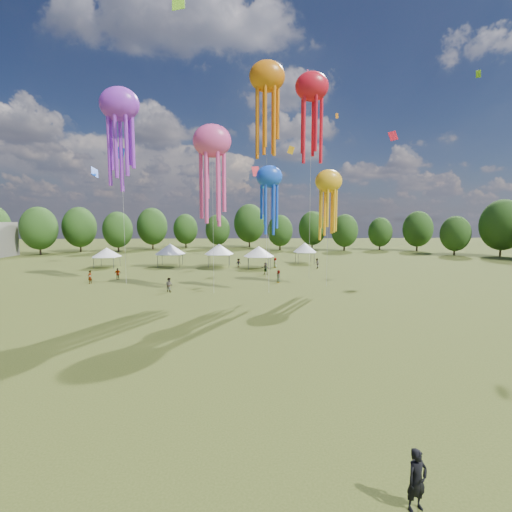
{
  "coord_description": "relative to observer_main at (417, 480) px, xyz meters",
  "views": [
    {
      "loc": [
        1.48,
        -10.54,
        8.66
      ],
      "look_at": [
        2.75,
        15.0,
        6.0
      ],
      "focal_mm": 24.74,
      "sensor_mm": 36.0,
      "label": 1
    }
  ],
  "objects": [
    {
      "name": "ground",
      "position": [
        -6.75,
        1.05,
        -0.94
      ],
      "size": [
        300.0,
        300.0,
        0.0
      ],
      "primitive_type": "plane",
      "color": "#384416",
      "rests_on": "ground"
    },
    {
      "name": "observer_main",
      "position": [
        0.0,
        0.0,
        0.0
      ],
      "size": [
        0.79,
        0.64,
        1.88
      ],
      "primitive_type": "imported",
      "rotation": [
        0.0,
        0.0,
        0.31
      ],
      "color": "black",
      "rests_on": "ground"
    },
    {
      "name": "spectator_near",
      "position": [
        -13.6,
        32.48,
        -0.08
      ],
      "size": [
        1.06,
        1.0,
        1.73
      ],
      "primitive_type": "imported",
      "rotation": [
        0.0,
        0.0,
        2.57
      ],
      "color": "gray",
      "rests_on": "ground"
    },
    {
      "name": "spectators_far",
      "position": [
        -3.68,
        46.98,
        -0.05
      ],
      "size": [
        34.71,
        16.7,
        1.91
      ],
      "color": "gray",
      "rests_on": "ground"
    },
    {
      "name": "festival_tents",
      "position": [
        -10.18,
        55.58,
        2.15
      ],
      "size": [
        41.61,
        11.53,
        4.2
      ],
      "color": "#47474C",
      "rests_on": "ground"
    },
    {
      "name": "show_kites",
      "position": [
        -5.32,
        38.23,
        19.94
      ],
      "size": [
        30.8,
        14.06,
        30.87
      ],
      "color": "#F84997",
      "rests_on": "ground"
    },
    {
      "name": "small_kites",
      "position": [
        -6.72,
        42.55,
        29.29
      ],
      "size": [
        76.07,
        60.09,
        45.28
      ],
      "color": "#F84997",
      "rests_on": "ground"
    },
    {
      "name": "treeline",
      "position": [
        -10.62,
        63.56,
        5.6
      ],
      "size": [
        201.57,
        95.24,
        13.43
      ],
      "color": "#38281C",
      "rests_on": "ground"
    }
  ]
}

